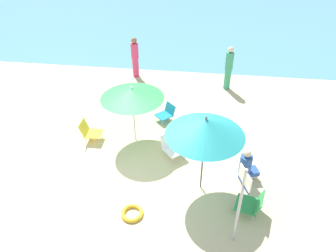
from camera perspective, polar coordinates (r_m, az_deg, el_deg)
ground_plane at (r=8.44m, az=-4.82°, el=-8.45°), size 40.00×40.00×0.00m
sea_water at (r=20.88m, az=3.18°, el=19.39°), size 40.00×16.00×0.01m
umbrella_green at (r=8.70m, az=-6.46°, el=5.90°), size 1.76×1.76×1.78m
umbrella_teal at (r=6.91m, az=6.72°, el=-0.19°), size 1.78×1.78×2.11m
beach_chair_a at (r=7.57m, az=14.81°, el=-13.34°), size 0.69×0.67×0.57m
beach_chair_b at (r=9.57m, az=-13.99°, el=-0.88°), size 0.57×0.47×0.63m
beach_chair_c at (r=8.73m, az=0.75°, el=-3.59°), size 0.76×0.77×0.63m
beach_chair_d at (r=10.19m, az=-0.29°, el=2.40°), size 0.70×0.70×0.52m
person_a at (r=11.94m, az=10.84°, el=10.20°), size 0.28×0.28×1.64m
person_b at (r=8.16m, az=14.03°, el=-6.87°), size 0.54×0.41×0.97m
person_c at (r=12.73m, az=-5.94°, el=12.22°), size 0.28×0.28×1.60m
warning_sign at (r=6.24m, az=13.00°, el=-12.33°), size 0.19×0.44×2.02m
swim_ring at (r=7.52m, az=-6.44°, el=-15.30°), size 0.51×0.51×0.09m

